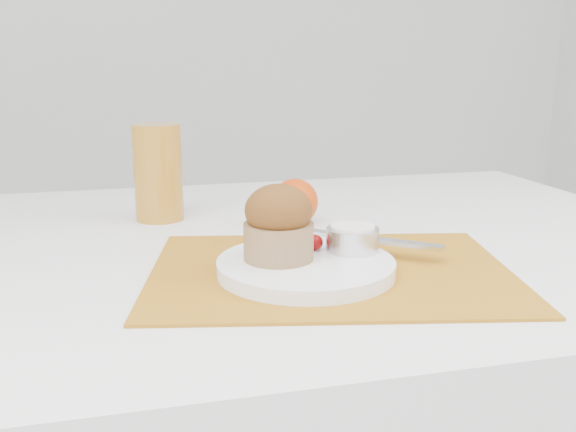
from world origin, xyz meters
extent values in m
cube|color=#AB6C17|center=(0.04, -0.10, 0.75)|extent=(0.45, 0.37, 0.00)
cylinder|color=white|center=(0.01, -0.11, 0.76)|extent=(0.22, 0.22, 0.02)
cylinder|color=silver|center=(0.08, -0.09, 0.78)|extent=(0.06, 0.06, 0.03)
cylinder|color=white|center=(0.08, -0.09, 0.80)|extent=(0.05, 0.05, 0.01)
ellipsoid|color=#550202|center=(0.03, -0.07, 0.78)|extent=(0.02, 0.02, 0.02)
ellipsoid|color=#4F0203|center=(0.07, -0.07, 0.78)|extent=(0.02, 0.02, 0.02)
cube|color=silver|center=(0.10, -0.05, 0.77)|extent=(0.15, 0.14, 0.00)
sphere|color=#DA4407|center=(0.06, 0.11, 0.78)|extent=(0.07, 0.07, 0.07)
cylinder|color=#C28024|center=(-0.13, 0.20, 0.82)|extent=(0.08, 0.08, 0.14)
cylinder|color=#99724A|center=(-0.01, -0.10, 0.79)|extent=(0.08, 0.08, 0.04)
ellipsoid|color=#3D200B|center=(-0.01, -0.10, 0.82)|extent=(0.07, 0.07, 0.06)
camera|label=1|loc=(-0.17, -0.76, 0.98)|focal=40.00mm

